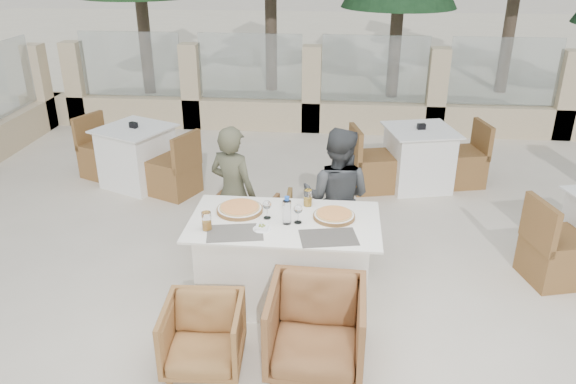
# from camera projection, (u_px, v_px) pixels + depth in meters

# --- Properties ---
(ground) EXTENTS (80.00, 80.00, 0.00)m
(ground) POSITION_uv_depth(u_px,v_px,m) (279.00, 294.00, 5.08)
(ground) COLOR beige
(ground) RESTS_ON ground
(sand_patch) EXTENTS (30.00, 16.00, 0.01)m
(sand_patch) POSITION_uv_depth(u_px,v_px,m) (328.00, 41.00, 17.78)
(sand_patch) COLOR #F0E4C4
(sand_patch) RESTS_ON ground
(perimeter_wall_far) EXTENTS (10.00, 0.34, 1.60)m
(perimeter_wall_far) POSITION_uv_depth(u_px,v_px,m) (312.00, 83.00, 9.10)
(perimeter_wall_far) COLOR beige
(perimeter_wall_far) RESTS_ON ground
(dining_table) EXTENTS (1.60, 0.90, 0.77)m
(dining_table) POSITION_uv_depth(u_px,v_px,m) (285.00, 260.00, 4.87)
(dining_table) COLOR white
(dining_table) RESTS_ON ground
(placemat_near_left) EXTENTS (0.50, 0.38, 0.00)m
(placemat_near_left) POSITION_uv_depth(u_px,v_px,m) (235.00, 233.00, 4.51)
(placemat_near_left) COLOR #605B52
(placemat_near_left) RESTS_ON dining_table
(placemat_near_right) EXTENTS (0.50, 0.38, 0.00)m
(placemat_near_right) POSITION_uv_depth(u_px,v_px,m) (328.00, 237.00, 4.44)
(placemat_near_right) COLOR #504B45
(placemat_near_right) RESTS_ON dining_table
(pizza_left) EXTENTS (0.50, 0.50, 0.05)m
(pizza_left) POSITION_uv_depth(u_px,v_px,m) (240.00, 209.00, 4.86)
(pizza_left) COLOR orange
(pizza_left) RESTS_ON dining_table
(pizza_right) EXTENTS (0.45, 0.45, 0.05)m
(pizza_right) POSITION_uv_depth(u_px,v_px,m) (334.00, 216.00, 4.75)
(pizza_right) COLOR #E0591E
(pizza_right) RESTS_ON dining_table
(water_bottle) EXTENTS (0.09, 0.09, 0.24)m
(water_bottle) POSITION_uv_depth(u_px,v_px,m) (287.00, 210.00, 4.62)
(water_bottle) COLOR #C2E8FF
(water_bottle) RESTS_ON dining_table
(wine_glass_centre) EXTENTS (0.08, 0.08, 0.18)m
(wine_glass_centre) POSITION_uv_depth(u_px,v_px,m) (267.00, 208.00, 4.72)
(wine_glass_centre) COLOR silver
(wine_glass_centre) RESTS_ON dining_table
(wine_glass_near) EXTENTS (0.09, 0.09, 0.18)m
(wine_glass_near) POSITION_uv_depth(u_px,v_px,m) (298.00, 213.00, 4.64)
(wine_glass_near) COLOR silver
(wine_glass_near) RESTS_ON dining_table
(beer_glass_left) EXTENTS (0.08, 0.08, 0.15)m
(beer_glass_left) POSITION_uv_depth(u_px,v_px,m) (207.00, 221.00, 4.54)
(beer_glass_left) COLOR orange
(beer_glass_left) RESTS_ON dining_table
(beer_glass_right) EXTENTS (0.09, 0.09, 0.15)m
(beer_glass_right) POSITION_uv_depth(u_px,v_px,m) (308.00, 198.00, 4.95)
(beer_glass_right) COLOR gold
(beer_glass_right) RESTS_ON dining_table
(olive_dish) EXTENTS (0.12, 0.12, 0.04)m
(olive_dish) POSITION_uv_depth(u_px,v_px,m) (262.00, 227.00, 4.56)
(olive_dish) COLOR white
(olive_dish) RESTS_ON dining_table
(armchair_far_left) EXTENTS (0.73, 0.75, 0.57)m
(armchair_far_left) POSITION_uv_depth(u_px,v_px,m) (242.00, 224.00, 5.70)
(armchair_far_left) COLOR brown
(armchair_far_left) RESTS_ON ground
(armchair_far_right) EXTENTS (0.69, 0.70, 0.63)m
(armchair_far_right) POSITION_uv_depth(u_px,v_px,m) (319.00, 228.00, 5.57)
(armchair_far_right) COLOR olive
(armchair_far_right) RESTS_ON ground
(armchair_near_left) EXTENTS (0.60, 0.62, 0.53)m
(armchair_near_left) POSITION_uv_depth(u_px,v_px,m) (203.00, 336.00, 4.12)
(armchair_near_left) COLOR #9B6A38
(armchair_near_left) RESTS_ON ground
(armchair_near_right) EXTENTS (0.72, 0.74, 0.66)m
(armchair_near_right) POSITION_uv_depth(u_px,v_px,m) (316.00, 328.00, 4.10)
(armchair_near_right) COLOR brown
(armchair_near_right) RESTS_ON ground
(diner_left) EXTENTS (0.58, 0.49, 1.35)m
(diner_left) POSITION_uv_depth(u_px,v_px,m) (233.00, 193.00, 5.46)
(diner_left) COLOR #4E4E39
(diner_left) RESTS_ON ground
(diner_right) EXTENTS (0.77, 0.66, 1.39)m
(diner_right) POSITION_uv_depth(u_px,v_px,m) (337.00, 198.00, 5.30)
(diner_right) COLOR #3C3F41
(diner_right) RESTS_ON ground
(bg_table_a) EXTENTS (1.83, 1.42, 0.77)m
(bg_table_a) POSITION_uv_depth(u_px,v_px,m) (137.00, 156.00, 7.20)
(bg_table_a) COLOR white
(bg_table_a) RESTS_ON ground
(bg_table_b) EXTENTS (1.79, 1.18, 0.77)m
(bg_table_b) POSITION_uv_depth(u_px,v_px,m) (418.00, 158.00, 7.15)
(bg_table_b) COLOR white
(bg_table_b) RESTS_ON ground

